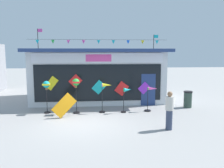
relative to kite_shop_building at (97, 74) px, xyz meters
The scene contains 10 objects.
ground_plane 6.26m from the kite_shop_building, 98.10° to the right, with size 80.00×80.00×0.00m, color #9E9B99.
kite_shop_building is the anchor object (origin of this frame).
wind_spinner_far_left 4.78m from the kite_shop_building, 127.57° to the right, with size 0.38×0.38×1.79m.
wind_spinner_left 4.18m from the kite_shop_building, 108.10° to the right, with size 0.40×0.40×1.93m.
wind_spinner_center_left 3.99m from the kite_shop_building, 85.43° to the right, with size 0.71×0.34×1.65m.
wind_spinner_center_right 4.37m from the kite_shop_building, 70.03° to the right, with size 0.58×0.32×1.40m.
wind_spinner_right 4.92m from the kite_shop_building, 53.44° to the right, with size 0.73×0.38×1.39m.
person_mid_plaza 7.75m from the kite_shop_building, 68.22° to the right, with size 0.34×0.34×1.68m.
trash_bin 6.38m from the kite_shop_building, 30.83° to the right, with size 0.52×0.52×1.00m.
display_kite_on_ground 5.29m from the kite_shop_building, 111.21° to the right, with size 0.66×0.03×1.20m, color orange.
Camera 1 is at (0.31, -10.85, 3.34)m, focal length 37.89 mm.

